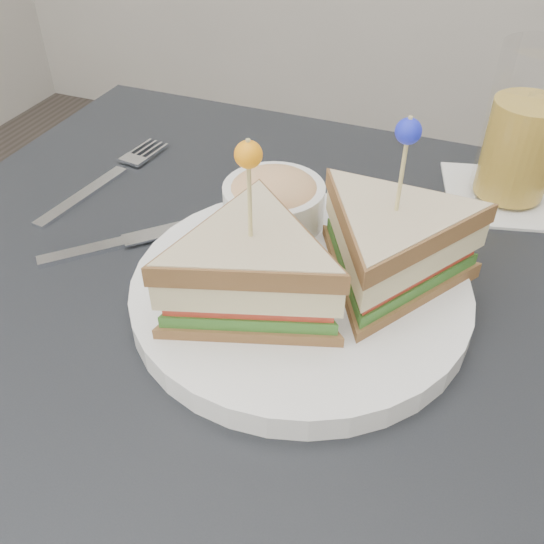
{
  "coord_description": "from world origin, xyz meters",
  "views": [
    {
      "loc": [
        0.15,
        -0.35,
        1.11
      ],
      "look_at": [
        0.01,
        0.01,
        0.8
      ],
      "focal_mm": 40.0,
      "sensor_mm": 36.0,
      "label": 1
    }
  ],
  "objects": [
    {
      "name": "cutlery_knife",
      "position": [
        -0.16,
        0.06,
        0.75
      ],
      "size": [
        0.16,
        0.16,
        0.01
      ],
      "rotation": [
        0.0,
        0.0,
        -0.78
      ],
      "color": "white",
      "rests_on": "table"
    },
    {
      "name": "drink_set",
      "position": [
        0.18,
        0.29,
        0.82
      ],
      "size": [
        0.16,
        0.16,
        0.17
      ],
      "rotation": [
        0.0,
        0.0,
        0.25
      ],
      "color": "white",
      "rests_on": "table"
    },
    {
      "name": "table",
      "position": [
        0.0,
        0.0,
        0.67
      ],
      "size": [
        0.8,
        0.8,
        0.75
      ],
      "color": "black",
      "rests_on": "ground"
    },
    {
      "name": "cutlery_fork",
      "position": [
        -0.25,
        0.16,
        0.75
      ],
      "size": [
        0.05,
        0.21,
        0.01
      ],
      "rotation": [
        0.0,
        0.0,
        -0.12
      ],
      "color": "silver",
      "rests_on": "table"
    },
    {
      "name": "plate_meal",
      "position": [
        0.03,
        0.04,
        0.8
      ],
      "size": [
        0.36,
        0.35,
        0.18
      ],
      "rotation": [
        0.0,
        0.0,
        -0.21
      ],
      "color": "white",
      "rests_on": "table"
    }
  ]
}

